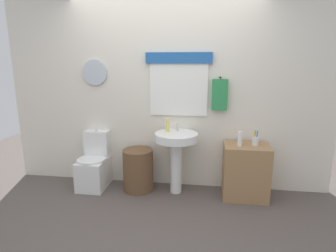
{
  "coord_description": "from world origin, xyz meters",
  "views": [
    {
      "loc": [
        0.56,
        -2.57,
        1.7
      ],
      "look_at": [
        0.08,
        0.8,
        0.92
      ],
      "focal_mm": 29.62,
      "sensor_mm": 36.0,
      "label": 1
    }
  ],
  "objects_px": {
    "toothbrush_cup": "(255,141)",
    "soap_bottle": "(168,125)",
    "toilet": "(95,166)",
    "pedestal_sink": "(176,147)",
    "wooden_cabinet": "(245,171)",
    "lotion_bottle": "(240,139)",
    "laundry_hamper": "(138,170)"
  },
  "relations": [
    {
      "from": "toilet",
      "to": "lotion_bottle",
      "type": "bearing_deg",
      "value": -2.23
    },
    {
      "from": "wooden_cabinet",
      "to": "toothbrush_cup",
      "type": "distance_m",
      "value": 0.41
    },
    {
      "from": "lotion_bottle",
      "to": "toilet",
      "type": "bearing_deg",
      "value": 177.77
    },
    {
      "from": "toothbrush_cup",
      "to": "soap_bottle",
      "type": "bearing_deg",
      "value": 178.46
    },
    {
      "from": "laundry_hamper",
      "to": "lotion_bottle",
      "type": "relative_size",
      "value": 3.16
    },
    {
      "from": "lotion_bottle",
      "to": "toothbrush_cup",
      "type": "relative_size",
      "value": 0.97
    },
    {
      "from": "soap_bottle",
      "to": "lotion_bottle",
      "type": "relative_size",
      "value": 0.96
    },
    {
      "from": "laundry_hamper",
      "to": "wooden_cabinet",
      "type": "bearing_deg",
      "value": 0.0
    },
    {
      "from": "laundry_hamper",
      "to": "soap_bottle",
      "type": "relative_size",
      "value": 3.29
    },
    {
      "from": "pedestal_sink",
      "to": "wooden_cabinet",
      "type": "xyz_separation_m",
      "value": [
        0.89,
        0.0,
        -0.28
      ]
    },
    {
      "from": "toilet",
      "to": "lotion_bottle",
      "type": "distance_m",
      "value": 2.0
    },
    {
      "from": "soap_bottle",
      "to": "toothbrush_cup",
      "type": "distance_m",
      "value": 1.12
    },
    {
      "from": "toilet",
      "to": "wooden_cabinet",
      "type": "height_order",
      "value": "toilet"
    },
    {
      "from": "laundry_hamper",
      "to": "wooden_cabinet",
      "type": "xyz_separation_m",
      "value": [
        1.41,
        0.0,
        0.06
      ]
    },
    {
      "from": "toilet",
      "to": "soap_bottle",
      "type": "bearing_deg",
      "value": 0.8
    },
    {
      "from": "laundry_hamper",
      "to": "pedestal_sink",
      "type": "distance_m",
      "value": 0.62
    },
    {
      "from": "laundry_hamper",
      "to": "lotion_bottle",
      "type": "xyz_separation_m",
      "value": [
        1.31,
        -0.04,
        0.5
      ]
    },
    {
      "from": "wooden_cabinet",
      "to": "soap_bottle",
      "type": "height_order",
      "value": "soap_bottle"
    },
    {
      "from": "toilet",
      "to": "laundry_hamper",
      "type": "distance_m",
      "value": 0.63
    },
    {
      "from": "lotion_bottle",
      "to": "toothbrush_cup",
      "type": "height_order",
      "value": "toothbrush_cup"
    },
    {
      "from": "toilet",
      "to": "lotion_bottle",
      "type": "xyz_separation_m",
      "value": [
        1.94,
        -0.08,
        0.49
      ]
    },
    {
      "from": "toilet",
      "to": "soap_bottle",
      "type": "height_order",
      "value": "soap_bottle"
    },
    {
      "from": "laundry_hamper",
      "to": "lotion_bottle",
      "type": "distance_m",
      "value": 1.4
    },
    {
      "from": "wooden_cabinet",
      "to": "lotion_bottle",
      "type": "height_order",
      "value": "lotion_bottle"
    },
    {
      "from": "toilet",
      "to": "laundry_hamper",
      "type": "bearing_deg",
      "value": -3.24
    },
    {
      "from": "laundry_hamper",
      "to": "pedestal_sink",
      "type": "relative_size",
      "value": 0.7
    },
    {
      "from": "toilet",
      "to": "pedestal_sink",
      "type": "distance_m",
      "value": 1.19
    },
    {
      "from": "lotion_bottle",
      "to": "toothbrush_cup",
      "type": "distance_m",
      "value": 0.21
    },
    {
      "from": "soap_bottle",
      "to": "pedestal_sink",
      "type": "bearing_deg",
      "value": -22.62
    },
    {
      "from": "toilet",
      "to": "wooden_cabinet",
      "type": "distance_m",
      "value": 2.04
    },
    {
      "from": "wooden_cabinet",
      "to": "pedestal_sink",
      "type": "bearing_deg",
      "value": 180.0
    },
    {
      "from": "laundry_hamper",
      "to": "toilet",
      "type": "bearing_deg",
      "value": 176.76
    }
  ]
}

